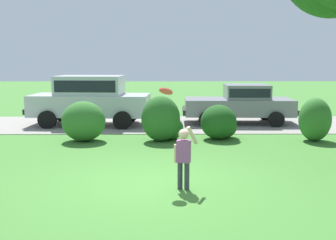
{
  "coord_description": "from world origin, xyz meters",
  "views": [
    {
      "loc": [
        0.21,
        -8.52,
        2.56
      ],
      "look_at": [
        0.29,
        1.56,
        1.1
      ],
      "focal_mm": 45.2,
      "sensor_mm": 36.0,
      "label": 1
    }
  ],
  "objects_px": {
    "parked_sedan": "(241,102)",
    "child_thrower": "(184,154)",
    "frisbee": "(166,91)",
    "parked_suv": "(90,98)"
  },
  "relations": [
    {
      "from": "parked_sedan",
      "to": "frisbee",
      "type": "bearing_deg",
      "value": -110.11
    },
    {
      "from": "parked_sedan",
      "to": "parked_suv",
      "type": "relative_size",
      "value": 0.93
    },
    {
      "from": "frisbee",
      "to": "parked_suv",
      "type": "bearing_deg",
      "value": 110.36
    },
    {
      "from": "child_thrower",
      "to": "parked_suv",
      "type": "bearing_deg",
      "value": 111.6
    },
    {
      "from": "child_thrower",
      "to": "parked_sedan",
      "type": "bearing_deg",
      "value": 72.82
    },
    {
      "from": "parked_sedan",
      "to": "parked_suv",
      "type": "distance_m",
      "value": 5.9
    },
    {
      "from": "parked_suv",
      "to": "frisbee",
      "type": "height_order",
      "value": "frisbee"
    },
    {
      "from": "parked_sedan",
      "to": "frisbee",
      "type": "distance_m",
      "value": 8.77
    },
    {
      "from": "parked_suv",
      "to": "child_thrower",
      "type": "relative_size",
      "value": 3.74
    },
    {
      "from": "parked_sedan",
      "to": "child_thrower",
      "type": "xyz_separation_m",
      "value": [
        -2.65,
        -8.56,
        -0.13
      ]
    }
  ]
}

